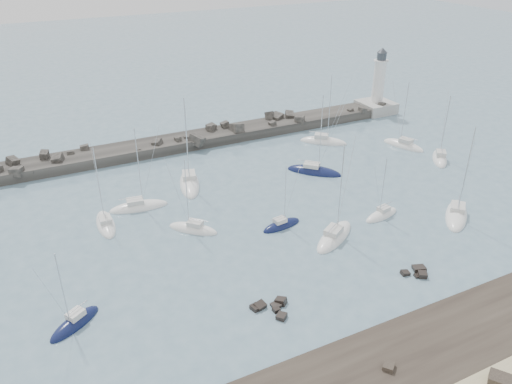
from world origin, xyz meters
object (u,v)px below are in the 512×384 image
(lighthouse, at_px, (377,98))
(sailboat_2, at_px, (75,324))
(sailboat_5, at_px, (193,229))
(sailboat_13, at_px, (323,142))
(sailboat_4, at_px, (139,207))
(sailboat_9, at_px, (382,215))
(sailboat_7, at_px, (334,237))
(sailboat_10, at_px, (403,146))
(sailboat_11, at_px, (456,215))
(sailboat_8, at_px, (314,172))
(sailboat_14, at_px, (281,226))
(sailboat_6, at_px, (190,184))
(sailboat_12, at_px, (440,159))
(sailboat_3, at_px, (106,225))

(lighthouse, xyz_separation_m, sailboat_2, (-69.76, -40.04, -2.95))
(sailboat_5, bearing_deg, sailboat_13, 29.33)
(sailboat_4, xyz_separation_m, sailboat_13, (37.65, 9.20, 0.01))
(sailboat_9, bearing_deg, sailboat_7, -169.46)
(lighthouse, xyz_separation_m, sailboat_10, (-7.87, -18.17, -2.95))
(lighthouse, relative_size, sailboat_11, 1.00)
(sailboat_4, relative_size, sailboat_10, 1.01)
(sailboat_8, bearing_deg, sailboat_14, -136.23)
(sailboat_5, relative_size, sailboat_6, 0.72)
(lighthouse, relative_size, sailboat_7, 1.04)
(sailboat_6, xyz_separation_m, sailboat_13, (28.56, 5.45, -0.01))
(sailboat_7, bearing_deg, sailboat_11, -9.17)
(sailboat_9, height_order, sailboat_11, sailboat_11)
(sailboat_12, bearing_deg, sailboat_10, 102.32)
(sailboat_11, bearing_deg, sailboat_8, 116.06)
(sailboat_4, height_order, sailboat_6, sailboat_6)
(sailboat_4, distance_m, sailboat_14, 21.03)
(sailboat_14, bearing_deg, sailboat_8, 43.77)
(sailboat_11, relative_size, sailboat_14, 1.52)
(sailboat_8, bearing_deg, sailboat_7, -114.51)
(sailboat_6, height_order, sailboat_13, sailboat_6)
(sailboat_8, relative_size, sailboat_13, 1.02)
(sailboat_3, xyz_separation_m, sailboat_12, (56.77, -3.76, 0.03))
(sailboat_7, height_order, sailboat_10, sailboat_7)
(sailboat_7, bearing_deg, sailboat_10, 34.71)
(sailboat_5, bearing_deg, sailboat_7, -32.11)
(sailboat_9, relative_size, sailboat_13, 0.70)
(sailboat_4, bearing_deg, sailboat_9, -30.10)
(sailboat_5, height_order, sailboat_6, sailboat_6)
(sailboat_13, bearing_deg, sailboat_4, -166.27)
(sailboat_4, xyz_separation_m, sailboat_12, (51.55, -6.47, 0.03))
(sailboat_8, relative_size, sailboat_11, 0.98)
(sailboat_9, distance_m, sailboat_14, 14.46)
(sailboat_5, relative_size, sailboat_9, 1.13)
(sailboat_9, xyz_separation_m, sailboat_14, (-13.94, 3.83, -0.00))
(sailboat_5, distance_m, sailboat_13, 37.43)
(sailboat_2, xyz_separation_m, sailboat_3, (6.75, 18.14, -0.01))
(sailboat_7, xyz_separation_m, sailboat_9, (9.12, 1.70, -0.01))
(sailboat_5, bearing_deg, lighthouse, 28.22)
(sailboat_2, xyz_separation_m, sailboat_5, (17.00, 11.72, -0.01))
(sailboat_5, relative_size, sailboat_11, 0.76)
(sailboat_9, relative_size, sailboat_11, 0.67)
(lighthouse, distance_m, sailboat_9, 46.02)
(sailboat_9, bearing_deg, sailboat_12, 26.90)
(sailboat_6, height_order, sailboat_12, sailboat_6)
(sailboat_3, bearing_deg, sailboat_9, -22.62)
(sailboat_5, bearing_deg, sailboat_2, -145.41)
(sailboat_3, distance_m, sailboat_7, 30.83)
(sailboat_7, height_order, sailboat_11, sailboat_11)
(sailboat_8, bearing_deg, sailboat_6, 166.45)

